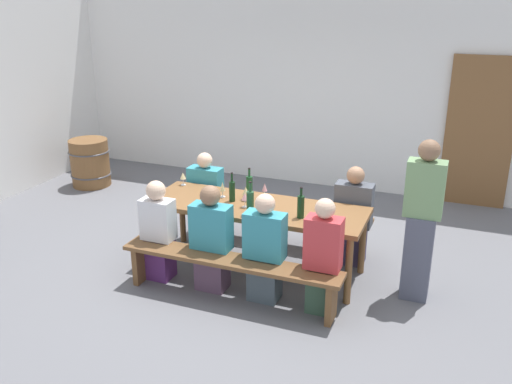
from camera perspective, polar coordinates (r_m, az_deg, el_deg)
The scene contains 23 objects.
ground_plane at distance 6.13m, azimuth -0.00°, elevation -7.93°, with size 24.00×24.00×0.00m, color slate.
back_wall at distance 8.49m, azimuth 7.91°, elevation 11.17°, with size 14.00×0.20×3.20m, color white.
wooden_door at distance 8.22m, azimuth 22.13°, elevation 5.69°, with size 0.90×0.06×2.10m, color brown.
tasting_table at distance 5.85m, azimuth -0.00°, elevation -2.06°, with size 2.34×0.80×0.75m.
bench_near at distance 5.39m, azimuth -2.76°, elevation -7.75°, with size 2.24×0.30×0.45m.
bench_far at distance 6.57m, azimuth 2.24°, elevation -2.49°, with size 2.24×0.30×0.45m.
wine_bottle_0 at distance 5.48m, azimuth 4.66°, elevation -1.48°, with size 0.07×0.07×0.32m.
wine_bottle_1 at distance 5.99m, azimuth -0.70°, elevation 0.57°, with size 0.07×0.07×0.34m.
wine_bottle_2 at distance 5.54m, azimuth -0.60°, elevation -1.07°, with size 0.08×0.08×0.35m.
wine_bottle_3 at distance 5.90m, azimuth -2.50°, elevation 0.14°, with size 0.06×0.06×0.32m.
wine_glass_0 at distance 6.03m, azimuth 0.90°, elevation 0.45°, with size 0.06×0.06×0.15m.
wine_glass_1 at distance 6.45m, azimuth -7.59°, elevation 1.64°, with size 0.07×0.07×0.16m.
wine_glass_2 at distance 5.73m, azimuth -1.17°, elevation -0.54°, with size 0.07×0.07×0.16m.
wine_glass_3 at distance 6.02m, azimuth -3.50°, elevation 0.51°, with size 0.06×0.06×0.17m.
wine_glass_4 at distance 5.92m, azimuth -1.07°, elevation 0.10°, with size 0.07×0.07×0.16m.
seated_guest_near_0 at distance 5.82m, azimuth -10.07°, elevation -4.14°, with size 0.34×0.24×1.09m.
seated_guest_near_1 at distance 5.54m, azimuth -4.63°, elevation -5.10°, with size 0.41×0.24×1.11m.
seated_guest_near_2 at distance 5.34m, azimuth 0.92°, elevation -6.12°, with size 0.40×0.24×1.11m.
seated_guest_near_3 at distance 5.18m, azimuth 6.94°, elevation -6.89°, with size 0.34×0.24×1.14m.
seated_guest_far_0 at distance 6.71m, azimuth -5.22°, elevation -0.71°, with size 0.41×0.24×1.09m.
seated_guest_far_1 at distance 6.15m, azimuth 10.02°, elevation -2.72°, with size 0.41×0.24×1.13m.
standing_host at distance 5.50m, azimuth 16.76°, elevation -3.16°, with size 0.35×0.24×1.62m.
wine_barrel at distance 8.99m, azimuth -16.83°, elevation 2.94°, with size 0.63×0.63×0.74m.
Camera 1 is at (1.99, -5.04, 2.87)m, focal length 38.57 mm.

